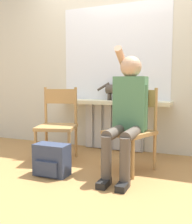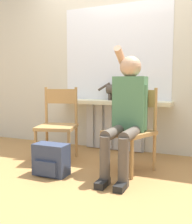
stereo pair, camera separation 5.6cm
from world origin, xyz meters
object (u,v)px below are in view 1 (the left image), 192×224
at_px(chair_left, 58,123).
at_px(person, 128,108).
at_px(chair_right, 132,128).
at_px(backpack, 52,160).
at_px(cat, 117,89).

xyz_separation_m(chair_left, person, (0.92, -0.12, 0.23)).
bearing_deg(chair_left, chair_right, -15.51).
bearing_deg(backpack, person, 28.94).
bearing_deg(chair_right, cat, 142.53).
distance_m(cat, backpack, 1.42).
bearing_deg(chair_left, cat, 35.83).
bearing_deg(person, chair_right, 82.22).
relative_size(chair_left, backpack, 2.52).
relative_size(person, backpack, 3.76).
distance_m(chair_right, cat, 0.89).
bearing_deg(backpack, chair_left, 113.96).
height_order(cat, backpack, cat).
relative_size(chair_right, cat, 1.84).
distance_m(person, backpack, 0.95).
relative_size(chair_left, person, 0.67).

